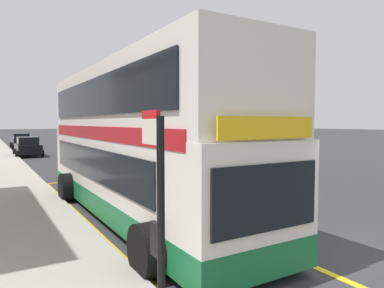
{
  "coord_description": "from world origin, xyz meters",
  "views": [
    {
      "loc": [
        -6.32,
        -4.19,
        2.8
      ],
      "look_at": [
        -0.31,
        5.85,
        2.08
      ],
      "focal_mm": 32.65,
      "sensor_mm": 36.0,
      "label": 1
    }
  ],
  "objects_px": {
    "bus_stop_sign": "(158,212)",
    "parked_car_maroon_distant": "(180,153)",
    "parked_car_black_far": "(21,141)",
    "parked_car_black_across": "(28,147)",
    "double_decker_bus": "(135,147)",
    "parked_car_black_kerbside": "(111,146)"
  },
  "relations": [
    {
      "from": "parked_car_black_across",
      "to": "parked_car_black_far",
      "type": "bearing_deg",
      "value": 86.9
    },
    {
      "from": "double_decker_bus",
      "to": "parked_car_maroon_distant",
      "type": "bearing_deg",
      "value": 54.93
    },
    {
      "from": "double_decker_bus",
      "to": "parked_car_black_far",
      "type": "bearing_deg",
      "value": 90.54
    },
    {
      "from": "parked_car_black_far",
      "to": "parked_car_maroon_distant",
      "type": "bearing_deg",
      "value": -72.4
    },
    {
      "from": "bus_stop_sign",
      "to": "parked_car_maroon_distant",
      "type": "distance_m",
      "value": 18.93
    },
    {
      "from": "double_decker_bus",
      "to": "parked_car_black_across",
      "type": "height_order",
      "value": "double_decker_bus"
    },
    {
      "from": "bus_stop_sign",
      "to": "parked_car_maroon_distant",
      "type": "relative_size",
      "value": 0.67
    },
    {
      "from": "bus_stop_sign",
      "to": "parked_car_black_far",
      "type": "height_order",
      "value": "bus_stop_sign"
    },
    {
      "from": "parked_car_black_kerbside",
      "to": "parked_car_black_across",
      "type": "height_order",
      "value": "same"
    },
    {
      "from": "double_decker_bus",
      "to": "parked_car_black_kerbside",
      "type": "bearing_deg",
      "value": 74.3
    },
    {
      "from": "parked_car_black_kerbside",
      "to": "bus_stop_sign",
      "type": "bearing_deg",
      "value": -107.38
    },
    {
      "from": "bus_stop_sign",
      "to": "parked_car_black_across",
      "type": "bearing_deg",
      "value": 87.08
    },
    {
      "from": "parked_car_maroon_distant",
      "to": "parked_car_black_across",
      "type": "relative_size",
      "value": 1.0
    },
    {
      "from": "double_decker_bus",
      "to": "parked_car_black_far",
      "type": "height_order",
      "value": "double_decker_bus"
    },
    {
      "from": "parked_car_black_across",
      "to": "bus_stop_sign",
      "type": "bearing_deg",
      "value": -93.82
    },
    {
      "from": "bus_stop_sign",
      "to": "parked_car_black_far",
      "type": "bearing_deg",
      "value": 87.28
    },
    {
      "from": "parked_car_black_across",
      "to": "parked_car_black_kerbside",
      "type": "bearing_deg",
      "value": -25.34
    },
    {
      "from": "bus_stop_sign",
      "to": "parked_car_maroon_distant",
      "type": "bearing_deg",
      "value": 60.26
    },
    {
      "from": "bus_stop_sign",
      "to": "parked_car_maroon_distant",
      "type": "height_order",
      "value": "bus_stop_sign"
    },
    {
      "from": "double_decker_bus",
      "to": "parked_car_black_kerbside",
      "type": "xyz_separation_m",
      "value": [
        5.42,
        19.28,
        -1.27
      ]
    },
    {
      "from": "parked_car_maroon_distant",
      "to": "double_decker_bus",
      "type": "bearing_deg",
      "value": -125.84
    },
    {
      "from": "bus_stop_sign",
      "to": "parked_car_black_across",
      "type": "relative_size",
      "value": 0.67
    }
  ]
}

